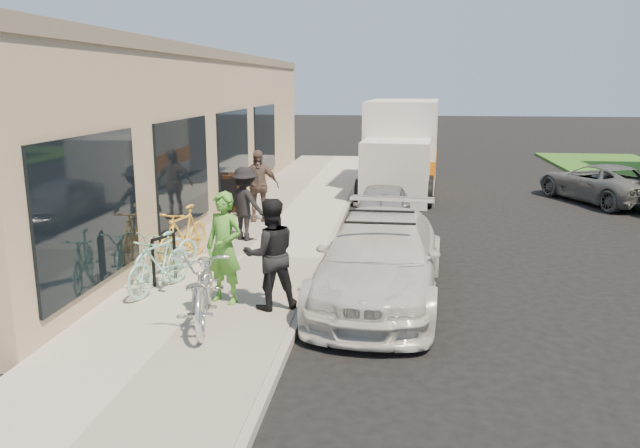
{
  "coord_description": "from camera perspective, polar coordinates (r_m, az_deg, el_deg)",
  "views": [
    {
      "loc": [
        0.94,
        -8.38,
        3.42
      ],
      "look_at": [
        -0.37,
        1.99,
        1.05
      ],
      "focal_mm": 35.0,
      "sensor_mm": 36.0,
      "label": 1
    }
  ],
  "objects": [
    {
      "name": "cruiser_bike_c",
      "position": [
        11.8,
        -12.39,
        -0.99
      ],
      "size": [
        0.8,
        1.8,
        1.04
      ],
      "primitive_type": "imported",
      "rotation": [
        0.0,
        0.0,
        -0.18
      ],
      "color": "gold",
      "rests_on": "sidewalk"
    },
    {
      "name": "sidewalk",
      "position": [
        12.22,
        -6.99,
        -3.21
      ],
      "size": [
        3.0,
        34.0,
        0.15
      ],
      "primitive_type": "cube",
      "color": "#ADA79C",
      "rests_on": "ground"
    },
    {
      "name": "sedan_white",
      "position": [
        10.0,
        5.5,
        -3.22
      ],
      "size": [
        2.21,
        4.77,
        1.39
      ],
      "rotation": [
        0.0,
        0.0,
        -0.07
      ],
      "color": "silver",
      "rests_on": "ground"
    },
    {
      "name": "curb",
      "position": [
        11.94,
        0.25,
        -3.54
      ],
      "size": [
        0.12,
        34.0,
        0.13
      ],
      "primitive_type": "cube",
      "color": "gray",
      "rests_on": "ground"
    },
    {
      "name": "bystander_b",
      "position": [
        15.08,
        -5.71,
        3.51
      ],
      "size": [
        1.07,
        0.61,
        1.72
      ],
      "primitive_type": "imported",
      "rotation": [
        0.0,
        0.0,
        0.2
      ],
      "color": "brown",
      "rests_on": "sidewalk"
    },
    {
      "name": "storefront",
      "position": [
        17.54,
        -13.57,
        8.19
      ],
      "size": [
        3.6,
        20.0,
        4.22
      ],
      "color": "tan",
      "rests_on": "ground"
    },
    {
      "name": "moving_truck",
      "position": [
        20.36,
        7.43,
        6.62
      ],
      "size": [
        2.56,
        5.96,
        2.87
      ],
      "rotation": [
        0.0,
        0.0,
        -0.07
      ],
      "color": "silver",
      "rests_on": "ground"
    },
    {
      "name": "man_standing",
      "position": [
        9.15,
        -4.56,
        -2.75
      ],
      "size": [
        0.99,
        0.9,
        1.65
      ],
      "primitive_type": "imported",
      "rotation": [
        0.0,
        0.0,
        3.56
      ],
      "color": "black",
      "rests_on": "sidewalk"
    },
    {
      "name": "cruiser_bike_a",
      "position": [
        10.27,
        -14.49,
        -3.49
      ],
      "size": [
        0.86,
        1.61,
        0.93
      ],
      "primitive_type": "imported",
      "rotation": [
        0.0,
        0.0,
        -0.29
      ],
      "color": "#88CBB5",
      "rests_on": "sidewalk"
    },
    {
      "name": "far_car_gray",
      "position": [
        20.0,
        24.25,
        3.44
      ],
      "size": [
        3.32,
        4.47,
        1.13
      ],
      "primitive_type": "imported",
      "rotation": [
        0.0,
        0.0,
        3.54
      ],
      "color": "#535557",
      "rests_on": "ground"
    },
    {
      "name": "sandwich_board",
      "position": [
        16.2,
        -8.4,
        2.83
      ],
      "size": [
        0.7,
        0.71,
        0.99
      ],
      "rotation": [
        0.0,
        0.0,
        0.18
      ],
      "color": "black",
      "rests_on": "sidewalk"
    },
    {
      "name": "bike_rack",
      "position": [
        10.71,
        -14.08,
        -2.69
      ],
      "size": [
        0.24,
        0.54,
        0.81
      ],
      "rotation": [
        0.0,
        0.0,
        -0.37
      ],
      "color": "black",
      "rests_on": "sidewalk"
    },
    {
      "name": "cruiser_bike_b",
      "position": [
        11.14,
        -13.82,
        -2.49
      ],
      "size": [
        1.09,
        1.64,
        0.81
      ],
      "primitive_type": "imported",
      "rotation": [
        0.0,
        0.0,
        -0.39
      ],
      "color": "#88CBB5",
      "rests_on": "sidewalk"
    },
    {
      "name": "ground",
      "position": [
        9.1,
        0.78,
        -9.3
      ],
      "size": [
        120.0,
        120.0,
        0.0
      ],
      "primitive_type": "plane",
      "color": "black",
      "rests_on": "ground"
    },
    {
      "name": "tandem_bike",
      "position": [
        8.83,
        -10.46,
        -5.34
      ],
      "size": [
        1.21,
        2.24,
        1.12
      ],
      "primitive_type": "imported",
      "rotation": [
        0.0,
        0.0,
        0.23
      ],
      "color": "silver",
      "rests_on": "sidewalk"
    },
    {
      "name": "bystander_a",
      "position": [
        13.26,
        -6.87,
        1.86
      ],
      "size": [
        1.16,
        0.97,
        1.56
      ],
      "primitive_type": "imported",
      "rotation": [
        0.0,
        0.0,
        2.67
      ],
      "color": "black",
      "rests_on": "sidewalk"
    },
    {
      "name": "sedan_silver",
      "position": [
        14.67,
        5.7,
        1.42
      ],
      "size": [
        1.44,
        3.26,
        1.09
      ],
      "primitive_type": "imported",
      "rotation": [
        0.0,
        0.0,
        -0.05
      ],
      "color": "#9A9A9F",
      "rests_on": "ground"
    },
    {
      "name": "woman_rider",
      "position": [
        9.48,
        -8.74,
        -2.15
      ],
      "size": [
        0.73,
        0.6,
        1.7
      ],
      "primitive_type": "imported",
      "rotation": [
        0.0,
        0.0,
        -0.37
      ],
      "color": "#4E9832",
      "rests_on": "sidewalk"
    }
  ]
}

